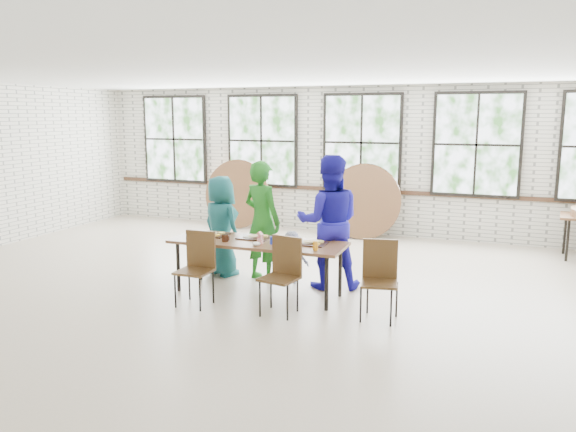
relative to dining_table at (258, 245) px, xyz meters
name	(u,v)px	position (x,y,z in m)	size (l,w,h in m)	color
room	(362,145)	(0.31, 4.37, 1.14)	(12.00, 12.00, 12.00)	#B1A38C
dining_table	(258,245)	(0.00, 0.00, 0.00)	(2.42, 0.85, 0.74)	brown
chair_near_left	(198,262)	(-0.56, -0.65, -0.13)	(0.42, 0.41, 0.95)	#4A3118
chair_near_right	(283,268)	(0.59, -0.55, -0.13)	(0.48, 0.47, 0.95)	#4A3118
chair_spare	(380,273)	(1.74, -0.28, -0.13)	(0.50, 0.48, 0.95)	#4A3118
adult_teal	(221,226)	(-0.91, 0.65, 0.07)	(0.75, 0.49, 1.53)	#1A635B
adult_green	(262,221)	(-0.22, 0.65, 0.20)	(0.65, 0.43, 1.78)	#1F711E
toddler	(292,257)	(0.24, 0.65, -0.31)	(0.50, 0.29, 0.77)	#13193C
adult_blue	(329,222)	(0.80, 0.65, 0.25)	(0.92, 0.71, 1.89)	#1C17A5
tabletop_clutter	(262,240)	(0.08, -0.03, 0.08)	(1.92, 0.65, 0.11)	black
round_tops_leaning	(319,199)	(-0.48, 4.05, 0.05)	(4.31, 0.51, 1.48)	brown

